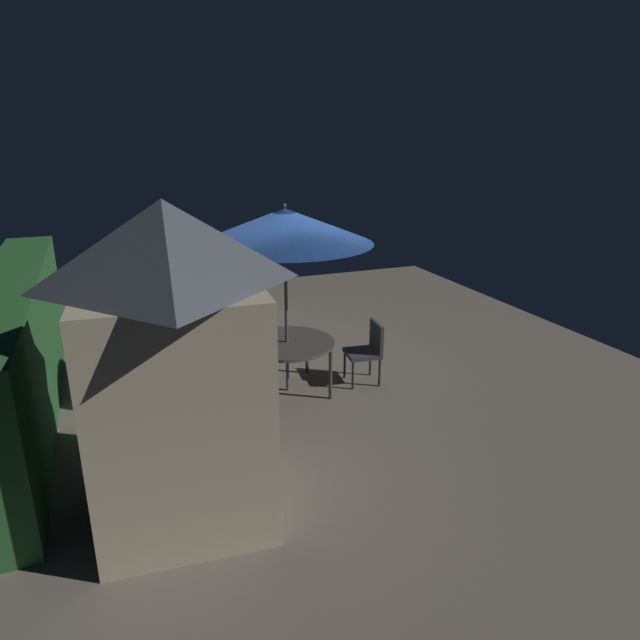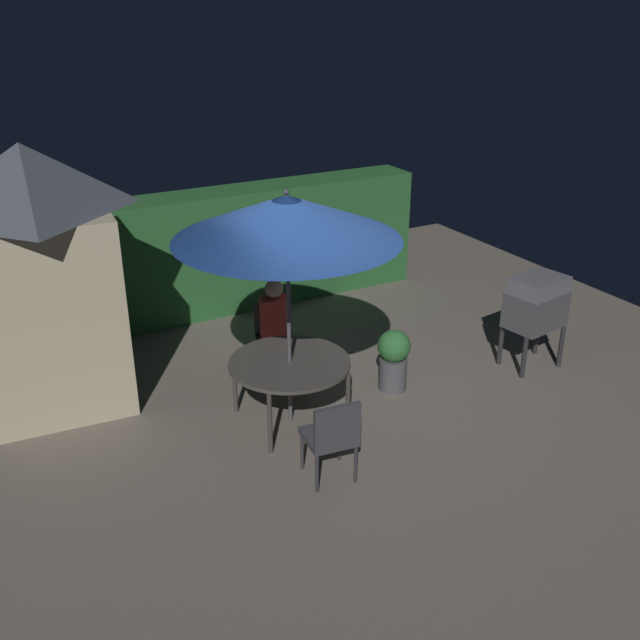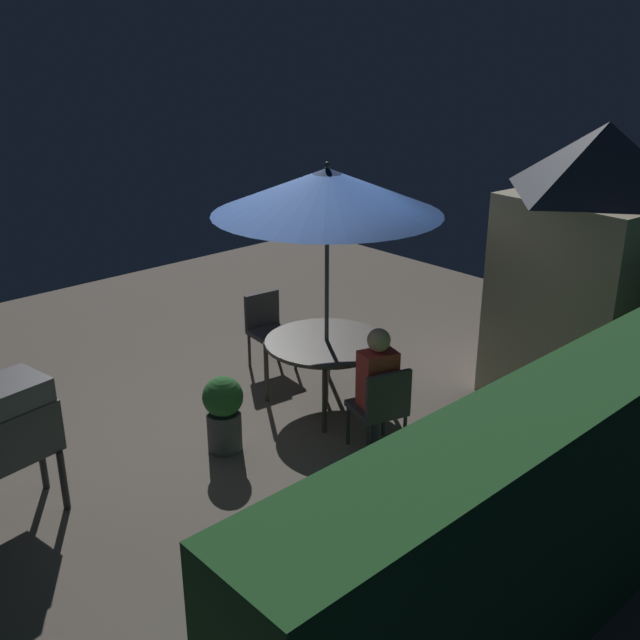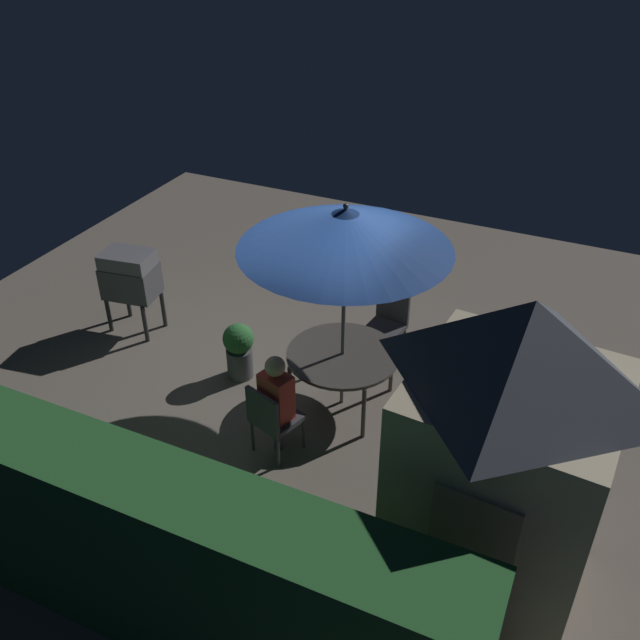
{
  "view_description": "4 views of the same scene",
  "coord_description": "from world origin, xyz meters",
  "px_view_note": "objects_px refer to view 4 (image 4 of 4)",
  "views": [
    {
      "loc": [
        -7.54,
        2.4,
        3.49
      ],
      "look_at": [
        -0.65,
        -0.31,
        1.0
      ],
      "focal_mm": 31.69,
      "sensor_mm": 36.0,
      "label": 1
    },
    {
      "loc": [
        -3.65,
        -6.06,
        4.33
      ],
      "look_at": [
        -0.24,
        0.14,
        1.15
      ],
      "focal_mm": 40.67,
      "sensor_mm": 36.0,
      "label": 2
    },
    {
      "loc": [
        4.36,
        5.42,
        3.77
      ],
      "look_at": [
        -0.22,
        0.47,
        1.15
      ],
      "focal_mm": 41.46,
      "sensor_mm": 36.0,
      "label": 3
    },
    {
      "loc": [
        -3.11,
        6.21,
        5.45
      ],
      "look_at": [
        -0.3,
        0.13,
        1.1
      ],
      "focal_mm": 38.81,
      "sensor_mm": 36.0,
      "label": 4
    }
  ],
  "objects_px": {
    "chair_near_shed": "(271,417)",
    "person_in_red": "(276,394)",
    "potted_plant_by_shed": "(239,349)",
    "patio_table": "(342,357)",
    "chair_far_side": "(388,321)",
    "patio_umbrella": "(345,229)",
    "garden_shed": "(506,456)",
    "bbq_grill": "(130,276)"
  },
  "relations": [
    {
      "from": "chair_near_shed",
      "to": "chair_far_side",
      "type": "height_order",
      "value": "same"
    },
    {
      "from": "chair_near_shed",
      "to": "potted_plant_by_shed",
      "type": "height_order",
      "value": "chair_near_shed"
    },
    {
      "from": "patio_umbrella",
      "to": "chair_far_side",
      "type": "xyz_separation_m",
      "value": [
        -0.14,
        -1.18,
        -1.81
      ]
    },
    {
      "from": "garden_shed",
      "to": "patio_table",
      "type": "xyz_separation_m",
      "value": [
        2.16,
        -1.74,
        -0.84
      ]
    },
    {
      "from": "garden_shed",
      "to": "patio_umbrella",
      "type": "xyz_separation_m",
      "value": [
        2.16,
        -1.74,
        0.81
      ]
    },
    {
      "from": "garden_shed",
      "to": "patio_umbrella",
      "type": "distance_m",
      "value": 2.89
    },
    {
      "from": "patio_table",
      "to": "patio_umbrella",
      "type": "bearing_deg",
      "value": -7.13
    },
    {
      "from": "patio_table",
      "to": "bbq_grill",
      "type": "bearing_deg",
      "value": -5.12
    },
    {
      "from": "chair_far_side",
      "to": "person_in_red",
      "type": "bearing_deg",
      "value": 78.15
    },
    {
      "from": "garden_shed",
      "to": "chair_near_shed",
      "type": "distance_m",
      "value": 2.77
    },
    {
      "from": "patio_table",
      "to": "bbq_grill",
      "type": "distance_m",
      "value": 3.28
    },
    {
      "from": "garden_shed",
      "to": "chair_near_shed",
      "type": "bearing_deg",
      "value": -13.9
    },
    {
      "from": "garden_shed",
      "to": "person_in_red",
      "type": "bearing_deg",
      "value": -15.8
    },
    {
      "from": "chair_far_side",
      "to": "potted_plant_by_shed",
      "type": "xyz_separation_m",
      "value": [
        1.54,
        1.22,
        -0.11
      ]
    },
    {
      "from": "person_in_red",
      "to": "patio_umbrella",
      "type": "bearing_deg",
      "value": -107.23
    },
    {
      "from": "chair_far_side",
      "to": "potted_plant_by_shed",
      "type": "bearing_deg",
      "value": 38.52
    },
    {
      "from": "chair_near_shed",
      "to": "chair_far_side",
      "type": "bearing_deg",
      "value": -102.05
    },
    {
      "from": "patio_umbrella",
      "to": "bbq_grill",
      "type": "distance_m",
      "value": 3.6
    },
    {
      "from": "potted_plant_by_shed",
      "to": "person_in_red",
      "type": "xyz_separation_m",
      "value": [
        -1.07,
        1.0,
        0.37
      ]
    },
    {
      "from": "garden_shed",
      "to": "chair_near_shed",
      "type": "relative_size",
      "value": 3.3
    },
    {
      "from": "garden_shed",
      "to": "person_in_red",
      "type": "distance_m",
      "value": 2.68
    },
    {
      "from": "potted_plant_by_shed",
      "to": "patio_table",
      "type": "bearing_deg",
      "value": -178.18
    },
    {
      "from": "chair_far_side",
      "to": "bbq_grill",
      "type": "bearing_deg",
      "value": 14.56
    },
    {
      "from": "potted_plant_by_shed",
      "to": "person_in_red",
      "type": "bearing_deg",
      "value": 137.04
    },
    {
      "from": "patio_table",
      "to": "potted_plant_by_shed",
      "type": "relative_size",
      "value": 1.73
    },
    {
      "from": "garden_shed",
      "to": "patio_table",
      "type": "bearing_deg",
      "value": -38.92
    },
    {
      "from": "bbq_grill",
      "to": "person_in_red",
      "type": "bearing_deg",
      "value": 155.62
    },
    {
      "from": "chair_far_side",
      "to": "person_in_red",
      "type": "xyz_separation_m",
      "value": [
        0.47,
        2.22,
        0.26
      ]
    },
    {
      "from": "chair_near_shed",
      "to": "person_in_red",
      "type": "height_order",
      "value": "person_in_red"
    },
    {
      "from": "chair_near_shed",
      "to": "person_in_red",
      "type": "xyz_separation_m",
      "value": [
        -0.03,
        -0.08,
        0.26
      ]
    },
    {
      "from": "chair_near_shed",
      "to": "potted_plant_by_shed",
      "type": "xyz_separation_m",
      "value": [
        1.04,
        -1.08,
        -0.11
      ]
    },
    {
      "from": "patio_umbrella",
      "to": "chair_near_shed",
      "type": "relative_size",
      "value": 2.91
    },
    {
      "from": "patio_table",
      "to": "chair_far_side",
      "type": "bearing_deg",
      "value": -96.92
    },
    {
      "from": "garden_shed",
      "to": "potted_plant_by_shed",
      "type": "xyz_separation_m",
      "value": [
        3.55,
        -1.7,
        -1.11
      ]
    },
    {
      "from": "garden_shed",
      "to": "person_in_red",
      "type": "height_order",
      "value": "garden_shed"
    },
    {
      "from": "chair_far_side",
      "to": "chair_near_shed",
      "type": "bearing_deg",
      "value": 77.95
    },
    {
      "from": "bbq_grill",
      "to": "person_in_red",
      "type": "distance_m",
      "value": 3.23
    },
    {
      "from": "patio_table",
      "to": "patio_umbrella",
      "type": "xyz_separation_m",
      "value": [
        0.0,
        -0.0,
        1.65
      ]
    },
    {
      "from": "patio_table",
      "to": "patio_umbrella",
      "type": "height_order",
      "value": "patio_umbrella"
    },
    {
      "from": "patio_table",
      "to": "person_in_red",
      "type": "bearing_deg",
      "value": 72.77
    },
    {
      "from": "bbq_grill",
      "to": "potted_plant_by_shed",
      "type": "distance_m",
      "value": 1.95
    },
    {
      "from": "patio_table",
      "to": "potted_plant_by_shed",
      "type": "height_order",
      "value": "potted_plant_by_shed"
    }
  ]
}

